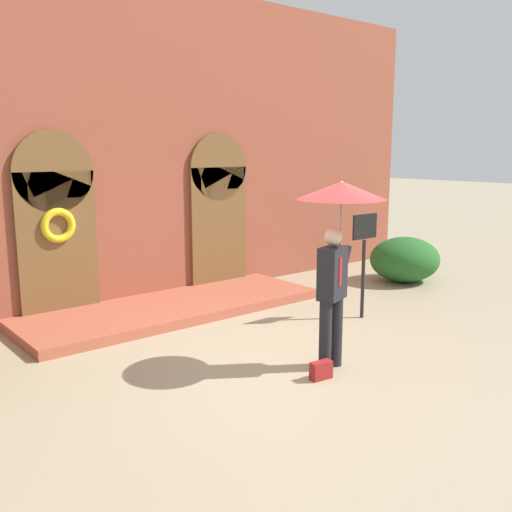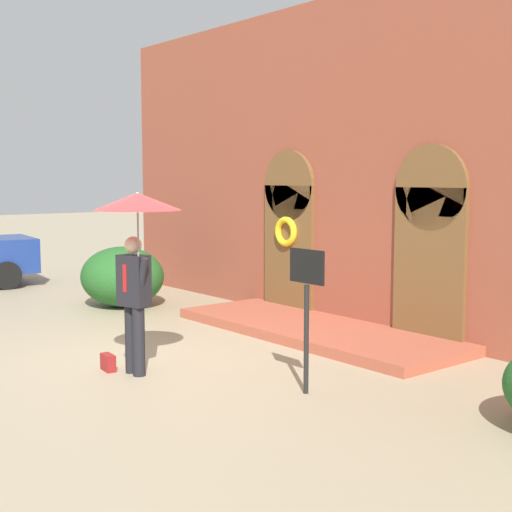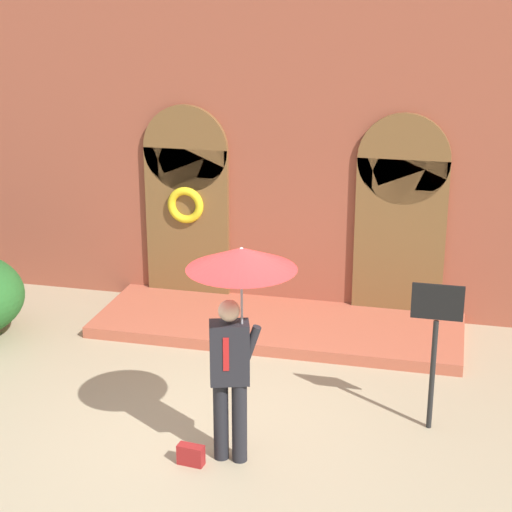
% 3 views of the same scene
% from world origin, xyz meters
% --- Properties ---
extents(ground_plane, '(80.00, 80.00, 0.00)m').
position_xyz_m(ground_plane, '(0.00, 0.00, 0.00)').
color(ground_plane, tan).
extents(building_facade, '(14.00, 2.30, 5.60)m').
position_xyz_m(building_facade, '(-0.00, 4.15, 2.68)').
color(building_facade, brown).
rests_on(building_facade, ground).
extents(person_with_umbrella, '(1.10, 1.10, 2.36)m').
position_xyz_m(person_with_umbrella, '(0.33, -0.37, 1.91)').
color(person_with_umbrella, black).
rests_on(person_with_umbrella, ground).
extents(handbag, '(0.29, 0.15, 0.22)m').
position_xyz_m(handbag, '(-0.14, -0.57, 0.11)').
color(handbag, maroon).
rests_on(handbag, ground).
extents(sign_post, '(0.56, 0.06, 1.72)m').
position_xyz_m(sign_post, '(2.24, 0.79, 1.16)').
color(sign_post, black).
rests_on(sign_post, ground).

